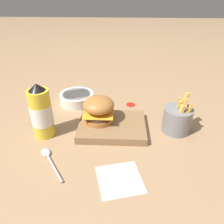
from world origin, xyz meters
name	(u,v)px	position (x,y,z in m)	size (l,w,h in m)	color
ground_plane	(116,140)	(0.00, 0.00, 0.00)	(6.00, 6.00, 0.00)	#9E7A56
serving_board	(112,126)	(-0.02, 0.07, 0.01)	(0.26, 0.20, 0.03)	olive
burger	(99,109)	(-0.07, 0.09, 0.08)	(0.12, 0.12, 0.10)	#AD6B33
ketchup_bottle	(41,112)	(-0.27, 0.02, 0.10)	(0.08, 0.08, 0.21)	yellow
fries_basket	(177,119)	(0.23, 0.07, 0.05)	(0.11, 0.11, 0.16)	slate
side_bowl	(77,98)	(-0.19, 0.28, 0.03)	(0.16, 0.16, 0.05)	silver
spoon	(48,157)	(-0.22, -0.10, 0.01)	(0.11, 0.15, 0.01)	silver
ketchup_puddle	(131,104)	(0.06, 0.26, 0.00)	(0.04, 0.04, 0.00)	#B21E14
parchment_square	(120,179)	(0.01, -0.19, 0.00)	(0.15, 0.15, 0.00)	beige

